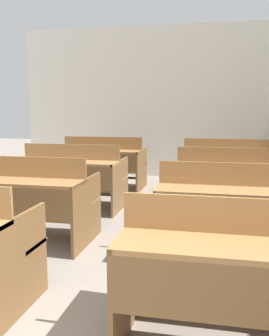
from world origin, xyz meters
name	(u,v)px	position (x,y,z in m)	size (l,w,h in m)	color
wall_back	(177,103)	(0.00, 6.83, 1.46)	(6.18, 0.06, 2.91)	white
bench_front_right	(242,272)	(0.97, 1.26, 0.46)	(1.34, 0.84, 0.88)	brown
bench_second_left	(24,198)	(-1.10, 2.67, 0.46)	(1.34, 0.84, 0.88)	brown
bench_second_right	(233,209)	(0.96, 2.65, 0.46)	(1.34, 0.84, 0.88)	brown
bench_third_left	(72,175)	(-1.11, 4.04, 0.46)	(1.34, 0.84, 0.88)	brown
bench_third_right	(231,181)	(0.99, 4.03, 0.46)	(1.34, 0.84, 0.88)	brown
bench_back_left	(103,162)	(-1.08, 5.41, 0.46)	(1.34, 0.84, 0.88)	brown
bench_back_right	(227,165)	(0.95, 5.40, 0.46)	(1.34, 0.84, 0.88)	brown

